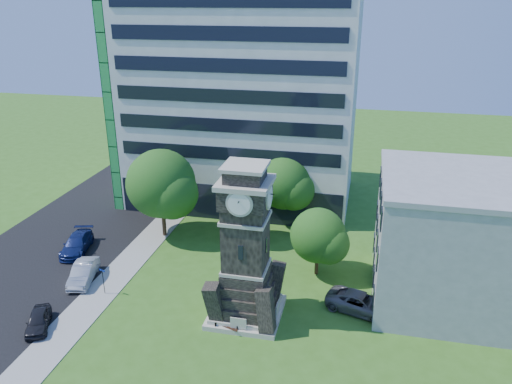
% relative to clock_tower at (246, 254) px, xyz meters
% --- Properties ---
extents(ground, '(160.00, 160.00, 0.00)m').
position_rel_clock_tower_xyz_m(ground, '(-3.00, -2.00, -5.28)').
color(ground, '#35611B').
rests_on(ground, ground).
extents(sidewalk, '(3.00, 70.00, 0.06)m').
position_rel_clock_tower_xyz_m(sidewalk, '(-12.50, 3.00, -5.25)').
color(sidewalk, gray).
rests_on(sidewalk, ground).
extents(street, '(14.00, 80.00, 0.02)m').
position_rel_clock_tower_xyz_m(street, '(-21.00, 3.00, -5.27)').
color(street, black).
rests_on(street, ground).
extents(clock_tower, '(5.40, 5.40, 12.22)m').
position_rel_clock_tower_xyz_m(clock_tower, '(0.00, 0.00, 0.00)').
color(clock_tower, '#BDB6A5').
rests_on(clock_tower, ground).
extents(office_tall, '(26.20, 15.11, 28.60)m').
position_rel_clock_tower_xyz_m(office_tall, '(-6.20, 23.84, 8.94)').
color(office_tall, white).
rests_on(office_tall, ground).
extents(office_low, '(15.20, 12.20, 10.40)m').
position_rel_clock_tower_xyz_m(office_low, '(16.97, 6.00, -0.07)').
color(office_low, '#A0A2A6').
rests_on(office_low, ground).
extents(car_street_south, '(2.94, 4.03, 1.27)m').
position_rel_clock_tower_xyz_m(car_street_south, '(-14.62, -4.99, -4.64)').
color(car_street_south, black).
rests_on(car_street_south, ground).
extents(car_street_mid, '(2.75, 4.97, 1.55)m').
position_rel_clock_tower_xyz_m(car_street_mid, '(-14.85, 1.69, -4.50)').
color(car_street_mid, '#9D9FA4').
rests_on(car_street_mid, ground).
extents(car_street_north, '(3.38, 5.69, 1.55)m').
position_rel_clock_tower_xyz_m(car_street_north, '(-18.32, 6.39, -4.51)').
color(car_street_north, navy).
rests_on(car_street_north, ground).
extents(car_east_lot, '(5.99, 4.01, 1.53)m').
position_rel_clock_tower_xyz_m(car_east_lot, '(8.65, 2.32, -4.52)').
color(car_east_lot, '#57575D').
rests_on(car_east_lot, ground).
extents(park_bench, '(1.76, 0.47, 0.91)m').
position_rel_clock_tower_xyz_m(park_bench, '(-0.84, -2.26, -4.80)').
color(park_bench, black).
rests_on(park_bench, ground).
extents(street_sign, '(0.57, 0.06, 2.36)m').
position_rel_clock_tower_xyz_m(street_sign, '(-12.09, 0.19, -3.80)').
color(street_sign, black).
rests_on(street_sign, ground).
extents(tree_nw, '(7.57, 6.88, 9.14)m').
position_rel_clock_tower_xyz_m(tree_nw, '(-11.31, 11.40, 0.19)').
color(tree_nw, '#332114').
rests_on(tree_nw, ground).
extents(tree_nc, '(5.07, 4.61, 6.34)m').
position_rel_clock_tower_xyz_m(tree_nc, '(-3.33, 12.15, -1.41)').
color(tree_nc, '#332114').
rests_on(tree_nc, ground).
extents(tree_ne, '(6.29, 5.72, 7.65)m').
position_rel_clock_tower_xyz_m(tree_ne, '(0.10, 16.81, -0.68)').
color(tree_ne, '#332114').
rests_on(tree_ne, ground).
extents(tree_east, '(5.28, 4.80, 6.18)m').
position_rel_clock_tower_xyz_m(tree_east, '(4.68, 7.25, -1.65)').
color(tree_east, '#332114').
rests_on(tree_east, ground).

